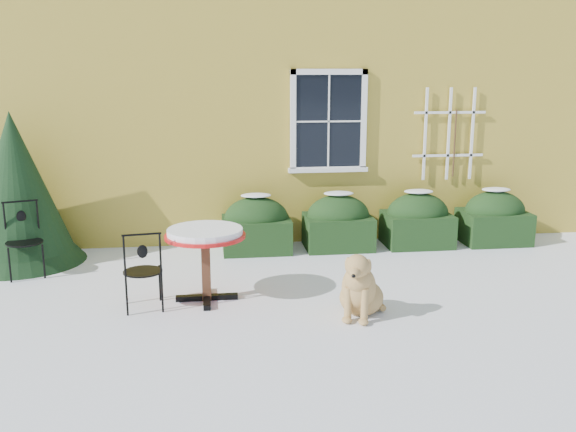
{
  "coord_description": "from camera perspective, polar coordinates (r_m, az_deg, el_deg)",
  "views": [
    {
      "loc": [
        -1.04,
        -7.14,
        2.78
      ],
      "look_at": [
        0.0,
        1.0,
        0.9
      ],
      "focal_mm": 40.0,
      "sensor_mm": 36.0,
      "label": 1
    }
  ],
  "objects": [
    {
      "name": "patio_chair_far",
      "position": [
        9.49,
        -22.43,
        -1.93
      ],
      "size": [
        0.57,
        0.57,
        1.02
      ],
      "rotation": [
        0.0,
        0.0,
        0.31
      ],
      "color": "black",
      "rests_on": "ground"
    },
    {
      "name": "evergreen_shrub",
      "position": [
        10.1,
        -22.92,
        1.08
      ],
      "size": [
        1.83,
        1.83,
        2.21
      ],
      "rotation": [
        0.0,
        0.0,
        0.13
      ],
      "color": "black",
      "rests_on": "ground"
    },
    {
      "name": "hedge_row",
      "position": [
        10.34,
        8.01,
        -0.53
      ],
      "size": [
        4.95,
        0.8,
        0.91
      ],
      "color": "black",
      "rests_on": "ground"
    },
    {
      "name": "ground",
      "position": [
        7.73,
        0.95,
        -8.17
      ],
      "size": [
        80.0,
        80.0,
        0.0
      ],
      "primitive_type": "plane",
      "color": "white",
      "rests_on": "ground"
    },
    {
      "name": "patio_chair_near",
      "position": [
        7.73,
        -12.78,
        -4.71
      ],
      "size": [
        0.49,
        0.48,
        0.97
      ],
      "rotation": [
        0.0,
        0.0,
        3.28
      ],
      "color": "black",
      "rests_on": "ground"
    },
    {
      "name": "house",
      "position": [
        14.19,
        -3.19,
        14.64
      ],
      "size": [
        12.4,
        8.4,
        6.4
      ],
      "color": "gold",
      "rests_on": "ground"
    },
    {
      "name": "dog",
      "position": [
        7.41,
        6.4,
        -6.52
      ],
      "size": [
        0.7,
        0.87,
        0.81
      ],
      "rotation": [
        0.0,
        0.0,
        -0.42
      ],
      "color": "tan",
      "rests_on": "ground"
    },
    {
      "name": "bistro_table",
      "position": [
        7.82,
        -7.37,
        -2.19
      ],
      "size": [
        0.98,
        0.98,
        0.91
      ],
      "rotation": [
        0.0,
        0.0,
        -0.09
      ],
      "color": "black",
      "rests_on": "ground"
    }
  ]
}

